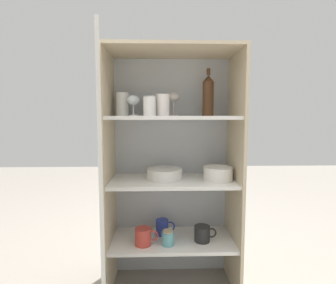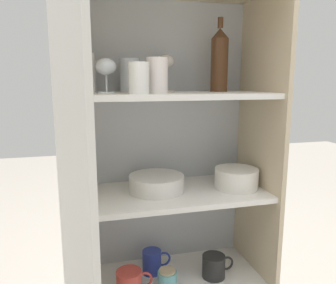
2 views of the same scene
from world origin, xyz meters
name	(u,v)px [view 2 (image 2 of 2)]	position (x,y,z in m)	size (l,w,h in m)	color
cupboard_back_panel	(159,171)	(0.00, 0.35, 0.71)	(0.77, 0.02, 1.41)	#B2B7BC
cupboard_side_left	(68,191)	(-0.38, 0.17, 0.71)	(0.02, 0.38, 1.41)	#CCB793
cupboard_side_right	(257,176)	(0.38, 0.17, 0.71)	(0.02, 0.38, 1.41)	#CCB793
shelf_board_lower	(170,280)	(0.00, 0.17, 0.29)	(0.73, 0.34, 0.02)	white
shelf_board_middle	(170,194)	(0.00, 0.17, 0.66)	(0.73, 0.34, 0.02)	white
shelf_board_upper	(170,95)	(0.00, 0.17, 1.04)	(0.73, 0.34, 0.02)	white
cupboard_door	(76,238)	(-0.34, -0.20, 0.71)	(0.10, 0.38, 1.41)	silver
tumbler_glass_0	(139,78)	(-0.13, 0.07, 1.11)	(0.07, 0.07, 0.10)	white
tumbler_glass_1	(130,75)	(-0.13, 0.28, 1.12)	(0.08, 0.08, 0.13)	white
tumbler_glass_2	(85,73)	(-0.30, 0.22, 1.12)	(0.08, 0.08, 0.14)	white
tumbler_glass_3	(157,76)	(-0.06, 0.12, 1.11)	(0.08, 0.08, 0.12)	silver
wine_glass_0	(106,68)	(-0.23, 0.17, 1.14)	(0.07, 0.07, 0.12)	white
wine_glass_1	(166,65)	(0.01, 0.28, 1.16)	(0.07, 0.07, 0.15)	silver
wine_bottle	(219,60)	(0.22, 0.23, 1.18)	(0.07, 0.07, 0.28)	#4C2D19
plate_stack_white	(157,183)	(-0.05, 0.19, 0.71)	(0.21, 0.21, 0.06)	silver
mixing_bowl_large	(236,177)	(0.27, 0.15, 0.72)	(0.17, 0.17, 0.08)	silver
coffee_mug_primary	(152,262)	(-0.06, 0.23, 0.35)	(0.12, 0.08, 0.10)	#283893
coffee_mug_extra_1	(214,266)	(0.18, 0.13, 0.35)	(0.13, 0.09, 0.09)	black
coffee_mug_extra_2	(130,283)	(-0.17, 0.10, 0.35)	(0.14, 0.09, 0.10)	#BC3D33
storage_jar	(167,280)	(-0.03, 0.09, 0.35)	(0.07, 0.07, 0.09)	#5BA3A8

